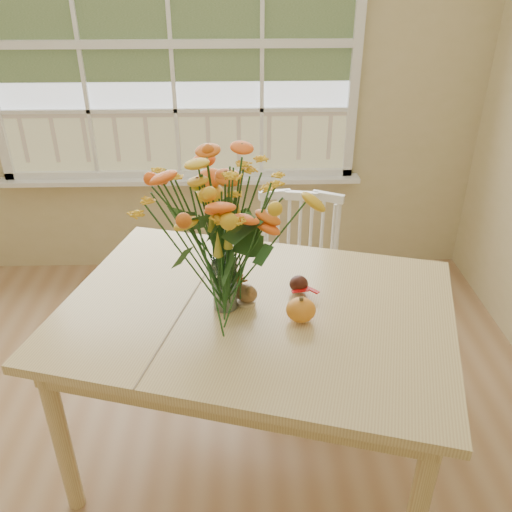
{
  "coord_description": "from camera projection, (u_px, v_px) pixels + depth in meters",
  "views": [
    {
      "loc": [
        0.4,
        -1.25,
        2.05
      ],
      "look_at": [
        0.46,
        0.53,
        1.04
      ],
      "focal_mm": 38.0,
      "sensor_mm": 36.0,
      "label": 1
    }
  ],
  "objects": [
    {
      "name": "dark_gourd",
      "position": [
        299.0,
        285.0,
        2.22
      ],
      "size": [
        0.13,
        0.11,
        0.07
      ],
      "color": "#38160F",
      "rests_on": "dining_table"
    },
    {
      "name": "windsor_chair",
      "position": [
        297.0,
        273.0,
        2.92
      ],
      "size": [
        0.49,
        0.47,
        0.94
      ],
      "rotation": [
        0.0,
        0.0,
        -0.15
      ],
      "color": "white",
      "rests_on": "floor"
    },
    {
      "name": "turkey_figurine",
      "position": [
        246.0,
        293.0,
        2.14
      ],
      "size": [
        0.12,
        0.11,
        0.12
      ],
      "rotation": [
        0.0,
        0.0,
        -0.52
      ],
      "color": "#CCB78C",
      "rests_on": "dining_table"
    },
    {
      "name": "dining_table",
      "position": [
        256.0,
        326.0,
        2.18
      ],
      "size": [
        1.76,
        1.45,
        0.82
      ],
      "rotation": [
        0.0,
        0.0,
        -0.27
      ],
      "color": "tan",
      "rests_on": "floor"
    },
    {
      "name": "pumpkin",
      "position": [
        301.0,
        311.0,
        2.04
      ],
      "size": [
        0.11,
        0.11,
        0.09
      ],
      "primitive_type": "ellipsoid",
      "color": "orange",
      "rests_on": "dining_table"
    },
    {
      "name": "window",
      "position": [
        171.0,
        47.0,
        3.25
      ],
      "size": [
        2.42,
        0.12,
        1.74
      ],
      "color": "silver",
      "rests_on": "wall_back"
    },
    {
      "name": "wall_back",
      "position": [
        174.0,
        77.0,
        3.38
      ],
      "size": [
        4.0,
        0.02,
        2.7
      ],
      "primitive_type": "cube",
      "color": "#C7B77F",
      "rests_on": "floor"
    },
    {
      "name": "flower_vase",
      "position": [
        223.0,
        233.0,
        1.98
      ],
      "size": [
        0.45,
        0.45,
        0.54
      ],
      "color": "white",
      "rests_on": "dining_table"
    }
  ]
}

